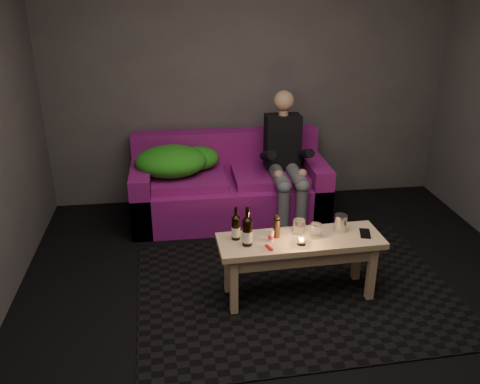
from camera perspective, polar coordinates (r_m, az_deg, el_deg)
The scene contains 17 objects.
floor at distance 3.58m, azimuth 6.49°, elevation -14.99°, with size 4.50×4.50×0.00m, color black.
room at distance 3.31m, azimuth 5.84°, elevation 13.40°, with size 4.50×4.50×4.50m.
rug at distance 3.93m, azimuth 6.31°, elevation -10.95°, with size 2.35×1.71×0.01m, color black.
sofa at distance 4.94m, azimuth -1.28°, elevation 0.44°, with size 1.83×0.83×0.79m.
green_blanket at distance 4.79m, azimuth -7.26°, elevation 3.49°, with size 0.81×0.55×0.28m.
person at distance 4.76m, azimuth 5.12°, elevation 3.94°, with size 0.33×0.76×1.22m.
coffee_table at distance 3.68m, azimuth 6.76°, elevation -6.36°, with size 1.19×0.42×0.48m.
beer_bottle_a at distance 3.56m, azimuth -0.47°, elevation -3.99°, with size 0.06×0.06×0.25m.
beer_bottle_b at distance 3.48m, azimuth 0.82°, elevation -4.43°, with size 0.07×0.07×0.29m.
salt_shaker at distance 3.57m, azimuth 3.51°, elevation -4.87°, with size 0.04×0.04×0.08m, color silver.
pepper_mill at distance 3.61m, azimuth 4.10°, elevation -4.10°, with size 0.05×0.05×0.13m, color black.
tumbler_back at distance 3.69m, azimuth 6.66°, elevation -3.87°, with size 0.09×0.09×0.10m, color white.
tealight at distance 3.55m, azimuth 6.92°, elevation -5.51°, with size 0.06×0.06×0.05m.
tumbler_front at distance 3.65m, azimuth 8.49°, elevation -4.31°, with size 0.08×0.08×0.10m, color white.
steel_cup at distance 3.76m, azimuth 11.22°, elevation -3.42°, with size 0.09×0.09×0.13m, color silver.
smartphone at distance 3.78m, azimuth 13.86°, elevation -4.54°, with size 0.07×0.15×0.01m, color black.
red_lighter at distance 3.49m, azimuth 3.27°, elevation -6.26°, with size 0.02×0.08×0.01m, color red.
Camera 1 is at (-0.76, -2.71, 2.21)m, focal length 38.00 mm.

